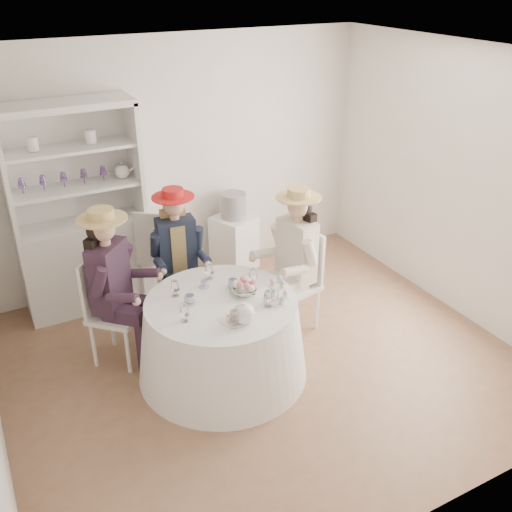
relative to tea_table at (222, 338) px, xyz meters
name	(u,v)px	position (x,y,z in m)	size (l,w,h in m)	color
ground	(261,360)	(0.39, -0.01, -0.37)	(4.50, 4.50, 0.00)	brown
ceiling	(262,58)	(0.39, -0.01, 2.33)	(4.50, 4.50, 0.00)	white
wall_back	(176,162)	(0.39, 1.99, 0.98)	(4.50, 4.50, 0.00)	silver
wall_front	(433,361)	(0.39, -2.01, 0.98)	(4.50, 4.50, 0.00)	silver
wall_right	(461,185)	(2.64, -0.01, 0.98)	(4.50, 4.50, 0.00)	silver
tea_table	(222,338)	(0.00, 0.00, 0.00)	(1.51, 1.51, 0.75)	white
hutch	(83,238)	(-0.76, 1.76, 0.40)	(1.31, 0.54, 2.18)	silver
side_table	(234,243)	(0.96, 1.74, -0.04)	(0.43, 0.43, 0.67)	silver
hatbox	(233,205)	(0.96, 1.74, 0.44)	(0.29, 0.29, 0.29)	black
guest_left	(112,279)	(-0.75, 0.63, 0.48)	(0.64, 0.64, 1.51)	silver
guest_mid	(177,249)	(-0.02, 0.98, 0.44)	(0.53, 0.55, 1.44)	silver
guest_right	(295,253)	(0.93, 0.32, 0.47)	(0.59, 0.56, 1.50)	silver
spare_chair	(160,252)	(-0.04, 1.47, 0.20)	(0.62, 0.62, 1.07)	silver
teacup_a	(190,300)	(-0.25, 0.08, 0.42)	(0.09, 0.09, 0.07)	white
teacup_b	(204,284)	(-0.03, 0.28, 0.41)	(0.06, 0.06, 0.06)	white
teacup_c	(233,284)	(0.19, 0.17, 0.41)	(0.09, 0.09, 0.07)	white
flower_bowl	(244,291)	(0.23, 0.01, 0.41)	(0.23, 0.23, 0.06)	white
flower_arrangement	(244,286)	(0.23, 0.01, 0.46)	(0.17, 0.17, 0.06)	#D86C7A
table_teapot	(244,314)	(0.03, -0.38, 0.46)	(0.25, 0.18, 0.19)	white
sandwich_plate	(234,318)	(-0.03, -0.31, 0.39)	(0.23, 0.23, 0.05)	white
cupcake_stand	(278,293)	(0.43, -0.22, 0.46)	(0.22, 0.22, 0.21)	white
stemware_set	(221,293)	(0.00, 0.00, 0.45)	(0.84, 0.88, 0.15)	white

